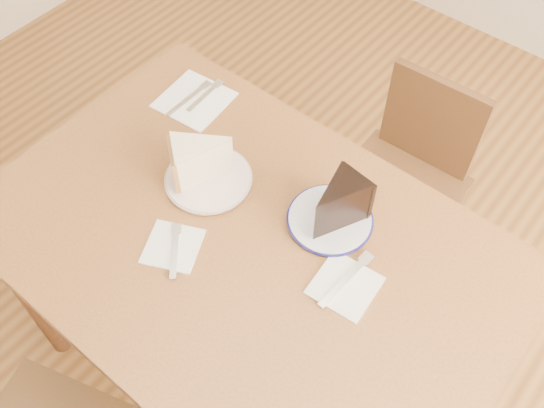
{
  "coord_description": "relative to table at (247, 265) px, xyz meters",
  "views": [
    {
      "loc": [
        0.51,
        -0.52,
        1.9
      ],
      "look_at": [
        0.0,
        0.09,
        0.8
      ],
      "focal_mm": 40.0,
      "sensor_mm": 36.0,
      "label": 1
    }
  ],
  "objects": [
    {
      "name": "plate_navy",
      "position": [
        0.11,
        0.17,
        0.1
      ],
      "size": [
        0.19,
        0.19,
        0.01
      ],
      "primitive_type": "cylinder",
      "color": "white",
      "rests_on": "table"
    },
    {
      "name": "plate_cream",
      "position": [
        -0.18,
        0.08,
        0.1
      ],
      "size": [
        0.2,
        0.2,
        0.01
      ],
      "primitive_type": "cylinder",
      "color": "silver",
      "rests_on": "table"
    },
    {
      "name": "table",
      "position": [
        0.0,
        0.0,
        0.0
      ],
      "size": [
        1.2,
        0.8,
        0.75
      ],
      "color": "#4B2B14",
      "rests_on": "ground"
    },
    {
      "name": "fork_spare",
      "position": [
        -0.38,
        0.28,
        0.1
      ],
      "size": [
        0.02,
        0.14,
        0.0
      ],
      "primitive_type": "cube",
      "rotation": [
        0.0,
        0.0,
        0.07
      ],
      "color": "silver",
      "rests_on": "napkin_spare"
    },
    {
      "name": "knife_navy",
      "position": [
        0.23,
        0.06,
        0.1
      ],
      "size": [
        0.02,
        0.17,
        0.0
      ],
      "primitive_type": "cube",
      "rotation": [
        0.0,
        0.0,
        -0.05
      ],
      "color": "silver",
      "rests_on": "napkin_navy"
    },
    {
      "name": "carrot_cake",
      "position": [
        -0.2,
        0.09,
        0.16
      ],
      "size": [
        0.16,
        0.17,
        0.1
      ],
      "primitive_type": null,
      "rotation": [
        0.0,
        0.0,
        -0.66
      ],
      "color": "#FAEFCE",
      "rests_on": "plate_cream"
    },
    {
      "name": "ground",
      "position": [
        0.0,
        0.0,
        -0.65
      ],
      "size": [
        4.0,
        4.0,
        0.0
      ],
      "primitive_type": "plane",
      "color": "#4C2E14",
      "rests_on": "ground"
    },
    {
      "name": "fork_cream",
      "position": [
        -0.1,
        -0.12,
        0.1
      ],
      "size": [
        0.1,
        0.11,
        0.0
      ],
      "primitive_type": "cube",
      "rotation": [
        0.0,
        0.0,
        0.72
      ],
      "color": "silver",
      "rests_on": "napkin_cream"
    },
    {
      "name": "napkin_spare",
      "position": [
        -0.4,
        0.25,
        0.1
      ],
      "size": [
        0.19,
        0.19,
        0.0
      ],
      "primitive_type": "cube",
      "rotation": [
        0.0,
        0.0,
        0.1
      ],
      "color": "white",
      "rests_on": "table"
    },
    {
      "name": "napkin_cream",
      "position": [
        -0.12,
        -0.11,
        0.1
      ],
      "size": [
        0.16,
        0.16,
        0.0
      ],
      "primitive_type": "cube",
      "rotation": [
        0.0,
        0.0,
        0.43
      ],
      "color": "white",
      "rests_on": "table"
    },
    {
      "name": "chair_far",
      "position": [
        0.08,
        0.65,
        -0.24
      ],
      "size": [
        0.38,
        0.38,
        0.73
      ],
      "rotation": [
        0.0,
        0.0,
        3.18
      ],
      "color": "#311C0E",
      "rests_on": "ground"
    },
    {
      "name": "knife_spare",
      "position": [
        -0.41,
        0.25,
        0.1
      ],
      "size": [
        0.01,
        0.16,
        0.0
      ],
      "primitive_type": "cube",
      "rotation": [
        0.0,
        0.0,
        0.0
      ],
      "color": "silver",
      "rests_on": "napkin_spare"
    },
    {
      "name": "napkin_navy",
      "position": [
        0.24,
        0.05,
        0.1
      ],
      "size": [
        0.14,
        0.14,
        0.0
      ],
      "primitive_type": "cube",
      "rotation": [
        0.0,
        0.0,
        0.09
      ],
      "color": "white",
      "rests_on": "table"
    },
    {
      "name": "chocolate_cake",
      "position": [
        0.12,
        0.16,
        0.17
      ],
      "size": [
        0.11,
        0.14,
        0.11
      ],
      "primitive_type": null,
      "rotation": [
        0.0,
        0.0,
        3.03
      ],
      "color": "black",
      "rests_on": "plate_navy"
    }
  ]
}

